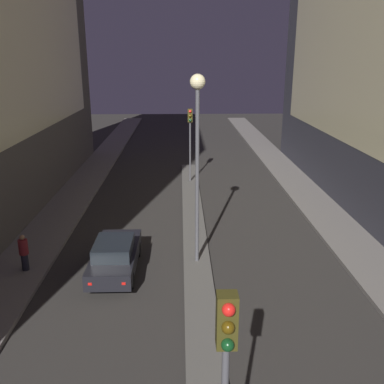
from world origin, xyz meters
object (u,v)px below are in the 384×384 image
object	(u,v)px
street_lamp	(197,129)
pedestrian_on_left_sidewalk	(24,252)
car_left_lane	(115,255)
traffic_light_near	(226,373)
traffic_light_mid	(190,129)

from	to	relation	value
street_lamp	pedestrian_on_left_sidewalk	distance (m)	8.66
car_left_lane	pedestrian_on_left_sidewalk	xyz separation A→B (m)	(-3.71, -0.02, 0.22)
street_lamp	car_left_lane	bearing A→B (deg)	-168.63
traffic_light_near	traffic_light_mid	distance (m)	23.86
car_left_lane	street_lamp	bearing A→B (deg)	11.37
car_left_lane	pedestrian_on_left_sidewalk	distance (m)	3.71
traffic_light_mid	car_left_lane	xyz separation A→B (m)	(-3.41, -13.24, -3.09)
traffic_light_near	pedestrian_on_left_sidewalk	size ratio (longest dim) A/B	3.28
car_left_lane	traffic_light_mid	bearing A→B (deg)	75.56
traffic_light_near	traffic_light_mid	size ratio (longest dim) A/B	1.00
traffic_light_mid	pedestrian_on_left_sidewalk	size ratio (longest dim) A/B	3.28
traffic_light_mid	pedestrian_on_left_sidewalk	bearing A→B (deg)	-118.20
traffic_light_near	car_left_lane	xyz separation A→B (m)	(-3.41, 10.61, -3.09)
traffic_light_near	street_lamp	distance (m)	11.48
traffic_light_near	street_lamp	size ratio (longest dim) A/B	0.65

